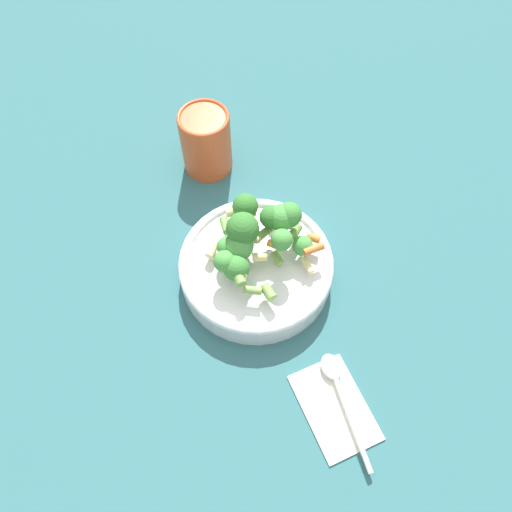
# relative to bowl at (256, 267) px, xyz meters

# --- Properties ---
(ground_plane) EXTENTS (3.00, 3.00, 0.00)m
(ground_plane) POSITION_rel_bowl_xyz_m (0.00, 0.00, -0.02)
(ground_plane) COLOR #2D6066
(bowl) EXTENTS (0.22, 0.22, 0.04)m
(bowl) POSITION_rel_bowl_xyz_m (0.00, 0.00, 0.00)
(bowl) COLOR silver
(bowl) RESTS_ON ground_plane
(pasta_salad) EXTENTS (0.14, 0.16, 0.08)m
(pasta_salad) POSITION_rel_bowl_xyz_m (-0.01, -0.01, 0.06)
(pasta_salad) COLOR #8CB766
(pasta_salad) RESTS_ON bowl
(cup) EXTENTS (0.08, 0.08, 0.11)m
(cup) POSITION_rel_bowl_xyz_m (-0.10, -0.20, 0.03)
(cup) COLOR #CC4C23
(cup) RESTS_ON ground_plane
(napkin) EXTENTS (0.12, 0.14, 0.01)m
(napkin) POSITION_rel_bowl_xyz_m (0.07, 0.21, -0.02)
(napkin) COLOR white
(napkin) RESTS_ON ground_plane
(spoon) EXTENTS (0.09, 0.14, 0.01)m
(spoon) POSITION_rel_bowl_xyz_m (0.05, 0.20, -0.01)
(spoon) COLOR silver
(spoon) RESTS_ON napkin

